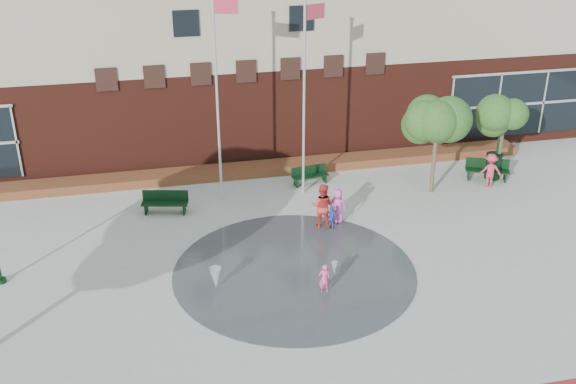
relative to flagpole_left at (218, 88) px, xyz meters
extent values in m
plane|color=#666056|center=(1.66, -9.13, -4.91)|extent=(120.00, 120.00, 0.00)
cube|color=#A8A8A0|center=(1.66, -5.13, -4.91)|extent=(46.00, 18.00, 0.01)
cylinder|color=#383A3D|center=(1.66, -6.13, -4.91)|extent=(8.40, 8.40, 0.01)
cube|color=#531F16|center=(1.66, 8.37, -2.66)|extent=(44.00, 10.00, 4.50)
cube|color=tan|center=(1.66, 8.37, 1.84)|extent=(44.00, 10.00, 4.50)
cube|color=black|center=(16.66, 3.35, -2.80)|extent=(10.00, 0.12, 3.19)
cube|color=black|center=(-0.84, 3.35, 1.88)|extent=(1.10, 0.10, 1.10)
cube|color=black|center=(4.16, 3.35, 1.88)|extent=(1.10, 0.10, 1.10)
cube|color=#A91422|center=(1.66, 2.47, -4.91)|extent=(26.00, 1.20, 0.40)
cylinder|color=silver|center=(-0.05, 0.02, -0.57)|extent=(0.11, 0.11, 8.69)
cube|color=#C03047|center=(0.40, -0.14, 3.14)|extent=(0.91, 0.33, 0.58)
cylinder|color=silver|center=(3.47, -0.01, -0.77)|extent=(0.11, 0.11, 8.29)
cube|color=#C03047|center=(3.91, 0.17, 2.74)|extent=(0.89, 0.39, 0.58)
cylinder|color=black|center=(-8.14, -4.64, -4.84)|extent=(0.34, 0.34, 0.15)
cylinder|color=black|center=(12.28, -0.37, -3.42)|extent=(0.11, 0.11, 2.99)
cylinder|color=black|center=(12.28, -0.37, -4.84)|extent=(0.32, 0.32, 0.14)
sphere|color=white|center=(12.28, -0.37, -1.76)|extent=(0.35, 0.35, 0.35)
cube|color=black|center=(-2.43, -0.67, -4.45)|extent=(1.92, 0.93, 0.06)
cube|color=black|center=(-2.38, -0.45, -4.21)|extent=(1.82, 0.48, 0.46)
cube|color=black|center=(4.00, 0.79, -4.50)|extent=(1.68, 0.68, 0.05)
cube|color=black|center=(3.97, 0.98, -4.29)|extent=(1.63, 0.28, 0.41)
cube|color=black|center=(11.83, -0.51, -4.44)|extent=(1.97, 1.18, 0.06)
cube|color=black|center=(11.92, -0.29, -4.19)|extent=(1.79, 0.74, 0.48)
cylinder|color=black|center=(12.17, -0.38, -4.34)|extent=(0.68, 0.68, 1.14)
cylinder|color=black|center=(12.17, -0.38, -3.75)|extent=(0.73, 0.73, 0.07)
cylinder|color=#473D2B|center=(8.90, -1.14, -3.62)|extent=(0.18, 0.18, 2.59)
cylinder|color=#473D2B|center=(12.40, -0.33, -3.69)|extent=(0.21, 0.21, 2.45)
cone|color=white|center=(-1.11, -6.60, -4.91)|extent=(0.40, 0.40, 0.77)
cone|color=white|center=(2.94, -6.65, -4.91)|extent=(0.22, 0.22, 0.50)
imported|color=#EB4F8F|center=(2.32, -7.60, -4.38)|extent=(0.41, 0.28, 1.08)
imported|color=red|center=(3.45, -3.14, -4.01)|extent=(1.08, 0.99, 1.81)
imported|color=#F251BE|center=(4.15, -2.91, -4.21)|extent=(0.82, 0.75, 1.41)
imported|color=blue|center=(3.77, -3.43, -4.42)|extent=(0.62, 0.52, 0.99)
imported|color=#CB3751|center=(11.57, -1.18, -4.13)|extent=(1.11, 0.79, 1.56)
camera|label=1|loc=(-2.90, -25.48, 7.57)|focal=42.00mm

